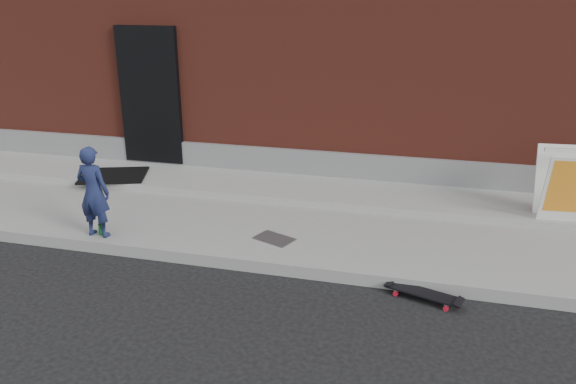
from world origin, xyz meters
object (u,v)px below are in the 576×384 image
(pizza_sign, at_px, (563,184))
(soda_can, at_px, (102,229))
(child, at_px, (93,192))
(skateboard, at_px, (423,293))

(pizza_sign, xyz_separation_m, soda_can, (-5.61, -1.75, -0.50))
(child, relative_size, skateboard, 1.43)
(skateboard, xyz_separation_m, soda_can, (-3.98, 0.35, 0.15))
(child, distance_m, soda_can, 0.51)
(child, bearing_deg, soda_can, -125.58)
(child, height_order, pizza_sign, child)
(child, xyz_separation_m, pizza_sign, (5.64, 1.78, -0.01))
(child, relative_size, soda_can, 8.47)
(child, xyz_separation_m, skateboard, (4.01, -0.32, -0.66))
(pizza_sign, bearing_deg, child, -162.49)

